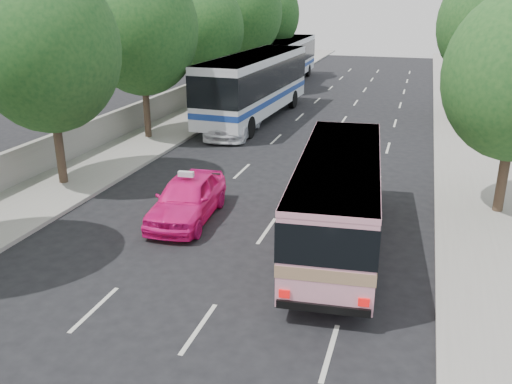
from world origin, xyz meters
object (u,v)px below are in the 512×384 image
at_px(tour_coach_front, 255,81).
at_px(tour_coach_rear, 287,57).
at_px(pink_taxi, 187,198).
at_px(white_pickup, 234,120).
at_px(pink_bus, 338,192).

distance_m(tour_coach_front, tour_coach_rear, 15.71).
distance_m(pink_taxi, white_pickup, 12.50).
relative_size(pink_bus, tour_coach_front, 0.70).
height_order(white_pickup, tour_coach_rear, tour_coach_rear).
xyz_separation_m(pink_bus, tour_coach_rear, (-9.74, 32.70, 0.41)).
bearing_deg(white_pickup, tour_coach_front, 85.83).
bearing_deg(pink_bus, tour_coach_front, 109.70).
relative_size(white_pickup, tour_coach_rear, 0.46).
xyz_separation_m(pink_taxi, tour_coach_front, (-2.50, 16.40, 1.63)).
height_order(pink_taxi, tour_coach_rear, tour_coach_rear).
height_order(pink_taxi, white_pickup, white_pickup).
height_order(tour_coach_front, tour_coach_rear, tour_coach_front).
bearing_deg(pink_taxi, white_pickup, 96.76).
xyz_separation_m(tour_coach_front, tour_coach_rear, (-1.80, 15.61, -0.17)).
bearing_deg(pink_taxi, tour_coach_front, 93.89).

